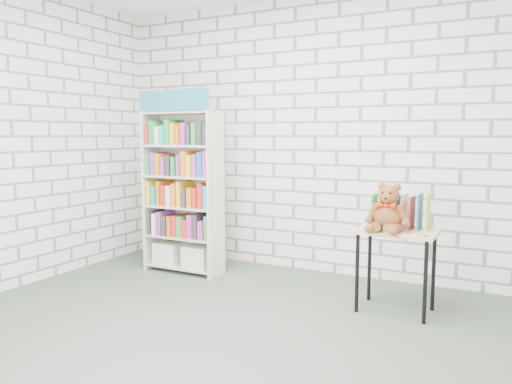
% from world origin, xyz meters
% --- Properties ---
extents(ground, '(4.50, 4.50, 0.00)m').
position_xyz_m(ground, '(0.00, 0.00, 0.00)').
color(ground, '#404C40').
rests_on(ground, ground).
extents(room_shell, '(4.52, 4.02, 2.81)m').
position_xyz_m(room_shell, '(0.00, 0.00, 1.78)').
color(room_shell, silver).
rests_on(room_shell, ground).
extents(bookshelf, '(0.83, 0.32, 1.85)m').
position_xyz_m(bookshelf, '(-1.18, 1.36, 0.85)').
color(bookshelf, beige).
rests_on(bookshelf, ground).
extents(display_table, '(0.64, 0.45, 0.67)m').
position_xyz_m(display_table, '(1.02, 1.15, 0.57)').
color(display_table, tan).
rests_on(display_table, ground).
extents(table_books, '(0.44, 0.21, 0.26)m').
position_xyz_m(table_books, '(1.02, 1.25, 0.80)').
color(table_books, teal).
rests_on(table_books, display_table).
extents(teddy_bear, '(0.35, 0.32, 0.38)m').
position_xyz_m(teddy_bear, '(0.97, 1.05, 0.82)').
color(teddy_bear, brown).
rests_on(teddy_bear, display_table).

